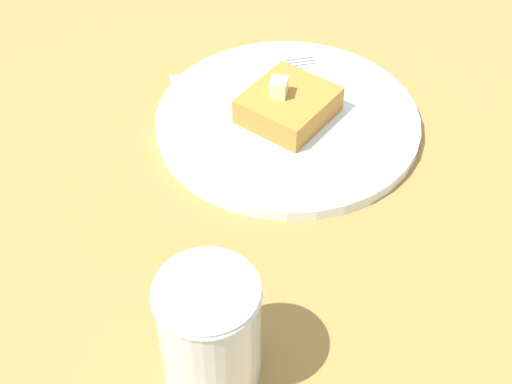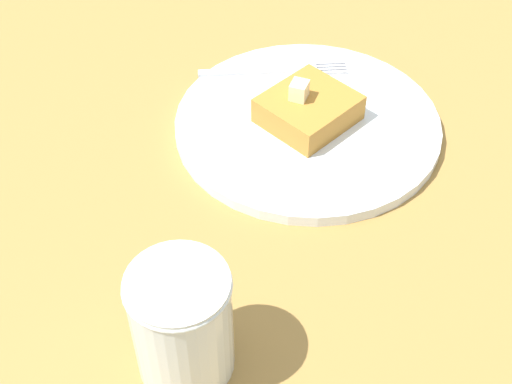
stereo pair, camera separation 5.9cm
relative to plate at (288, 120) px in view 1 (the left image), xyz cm
name	(u,v)px [view 1 (the left image)]	position (x,y,z in cm)	size (l,w,h in cm)	color
table_surface	(381,93)	(-4.46, -11.98, -2.12)	(116.87, 116.87, 2.92)	olive
plate	(288,120)	(0.00, 0.00, 0.00)	(26.59, 26.59, 1.17)	silver
toast_slice_center	(288,105)	(0.00, 0.00, 1.88)	(7.68, 8.38, 2.75)	#AE742B
butter_pat_primary	(279,87)	(0.77, 0.66, 4.14)	(1.77, 1.59, 1.77)	beige
fork	(253,69)	(7.32, -4.18, 0.69)	(11.82, 12.81, 0.36)	silver
syrup_jar	(210,333)	(-11.13, 26.43, 4.05)	(7.37, 7.37, 9.84)	#59230B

